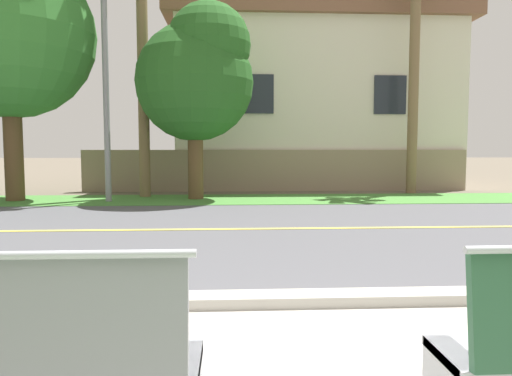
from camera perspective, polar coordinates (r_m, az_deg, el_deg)
The scene contains 10 objects.
ground_plane at distance 9.99m, azimuth -0.62°, elevation -3.53°, with size 140.00×140.00×0.00m, color #665B4C.
curb_edge at distance 4.46m, azimuth 2.66°, elevation -13.18°, with size 44.00×0.30×0.11m, color #ADA89E.
street_asphalt at distance 8.51m, azimuth -0.17°, elevation -4.94°, with size 52.00×8.00×0.01m, color #515156.
road_centre_line at distance 8.51m, azimuth -0.17°, elevation -4.90°, with size 48.00×0.14×0.01m, color #E0CC4C.
far_verge_grass at distance 13.50m, azimuth -1.28°, elevation -1.35°, with size 48.00×2.80×0.02m, color #478438.
streetlamp at distance 13.88m, azimuth -17.40°, elevation 15.54°, with size 0.24×2.10×7.17m.
shade_tree_left at distance 14.91m, azimuth -27.12°, elevation 17.43°, with size 4.52×4.52×7.45m.
shade_tree_centre at distance 13.74m, azimuth -6.92°, elevation 13.45°, with size 3.30×3.30×5.44m.
garden_wall at distance 16.24m, azimuth 2.55°, elevation 2.11°, with size 13.00×0.36×1.40m, color gray.
house_across_street at distance 19.69m, azimuth 6.29°, elevation 10.14°, with size 10.86×6.91×6.54m.
Camera 1 is at (-0.43, -1.88, 1.42)m, focal length 33.46 mm.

